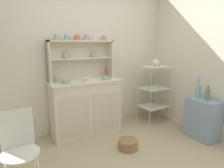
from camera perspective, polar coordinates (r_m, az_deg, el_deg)
The scene contains 21 objects.
wall_back at distance 3.40m, azimuth -8.54°, elevation 7.73°, with size 3.84×0.05×2.50m, color silver.
hutch_cabinet at distance 3.29m, azimuth -7.49°, elevation -6.48°, with size 1.14×0.45×0.89m.
hutch_shelf_unit at distance 3.29m, azimuth -8.96°, elevation 7.82°, with size 1.07×0.18×0.63m.
bakers_rack at distance 3.78m, azimuth 12.11°, elevation -0.76°, with size 0.50×0.39×1.07m.
side_shelf_blue at distance 3.43m, azimuth 24.62°, elevation -9.19°, with size 0.28×0.48×0.64m, color #849EBC.
wire_chair at distance 2.20m, azimuth -25.27°, elevation -15.59°, with size 0.36×0.36×0.85m.
floor_basket at distance 2.95m, azimuth 4.60°, elevation -17.00°, with size 0.28×0.28×0.13m, color #93754C.
cup_sage_0 at distance 3.12m, azimuth -15.84°, elevation 12.85°, with size 0.08×0.07×0.08m.
cup_sky_1 at distance 3.16m, azimuth -13.07°, elevation 12.95°, with size 0.08×0.07×0.08m.
cup_terracotta_2 at distance 3.22m, azimuth -10.17°, elevation 13.07°, with size 0.09×0.07×0.08m.
cup_lilac_3 at distance 3.27m, azimuth -7.42°, elevation 13.21°, with size 0.10×0.08×0.09m.
cup_cream_4 at distance 3.33m, azimuth -5.00°, elevation 13.16°, with size 0.08×0.06×0.08m.
cup_rose_5 at distance 3.40m, azimuth -2.45°, elevation 13.11°, with size 0.08×0.07×0.08m.
bowl_mixing_large at distance 3.00m, azimuth -13.10°, elevation 0.67°, with size 0.13×0.13×0.06m, color #9EB78E.
bowl_floral_medium at distance 3.11m, azimuth -7.21°, elevation 1.28°, with size 0.16×0.16×0.06m, color silver.
bowl_cream_small at distance 3.25m, azimuth -1.77°, elevation 1.82°, with size 0.13×0.13×0.06m, color #9EB78E.
jam_bottle at distance 3.42m, azimuth -1.71°, elevation 3.10°, with size 0.05×0.05×0.19m.
utensil_jar at distance 3.12m, azimuth -15.50°, elevation 1.48°, with size 0.08×0.08×0.24m.
porcelain_teapot at distance 3.71m, azimuth 12.40°, elevation 6.09°, with size 0.22×0.13×0.15m.
flower_vase at distance 3.38m, azimuth 23.61°, elevation -1.75°, with size 0.08×0.08×0.34m.
oil_bottle at distance 3.29m, azimuth 25.90°, elevation -2.72°, with size 0.06×0.06×0.22m.
Camera 1 is at (-1.22, -1.54, 1.49)m, focal length 31.63 mm.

